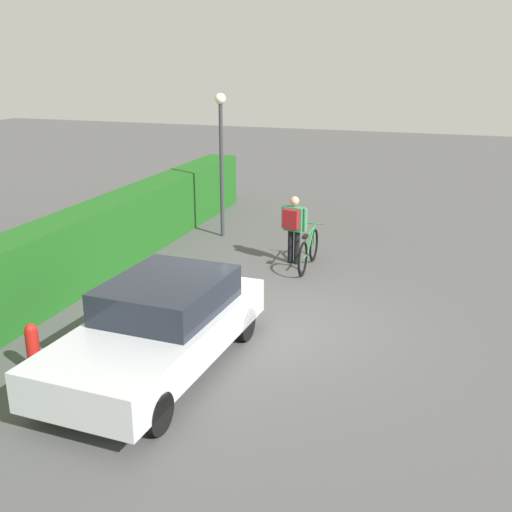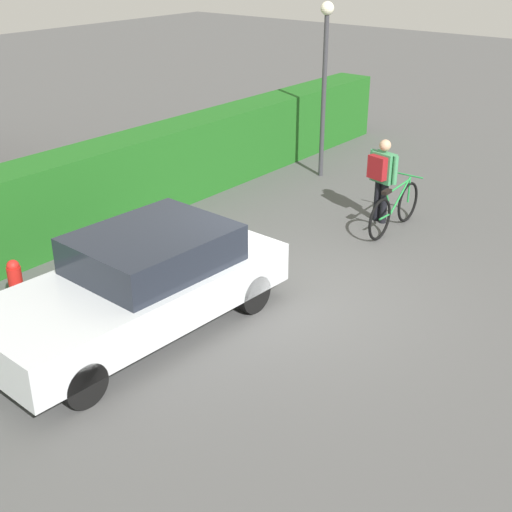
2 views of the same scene
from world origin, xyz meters
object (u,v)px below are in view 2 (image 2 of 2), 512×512
(bicycle, at_px, (394,209))
(person_rider, at_px, (382,173))
(fire_hydrant, at_px, (16,285))
(street_lamp, at_px, (325,65))
(parked_car_near, at_px, (140,283))

(bicycle, relative_size, person_rider, 1.17)
(person_rider, height_order, fire_hydrant, person_rider)
(bicycle, height_order, street_lamp, street_lamp)
(street_lamp, xyz_separation_m, fire_hydrant, (-7.84, -0.05, -2.02))
(bicycle, xyz_separation_m, person_rider, (0.19, 0.41, 0.54))
(bicycle, relative_size, fire_hydrant, 2.29)
(street_lamp, bearing_deg, person_rider, -124.12)
(parked_car_near, relative_size, bicycle, 2.35)
(bicycle, xyz_separation_m, street_lamp, (1.80, 2.79, 2.03))
(person_rider, bearing_deg, bicycle, -114.62)
(bicycle, bearing_deg, street_lamp, 57.16)
(person_rider, distance_m, street_lamp, 3.24)
(parked_car_near, distance_m, person_rider, 5.48)
(bicycle, height_order, person_rider, person_rider)
(parked_car_near, height_order, street_lamp, street_lamp)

